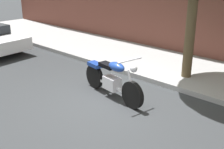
% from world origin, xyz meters
% --- Properties ---
extents(ground_plane, '(60.00, 60.00, 0.00)m').
position_xyz_m(ground_plane, '(0.00, 0.00, 0.00)').
color(ground_plane, '#303335').
extents(sidewalk, '(23.99, 2.97, 0.14)m').
position_xyz_m(sidewalk, '(0.00, 3.17, 0.07)').
color(sidewalk, '#999999').
rests_on(sidewalk, ground).
extents(motorcycle, '(2.19, 0.76, 1.15)m').
position_xyz_m(motorcycle, '(-0.21, 0.26, 0.47)').
color(motorcycle, black).
rests_on(motorcycle, ground).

